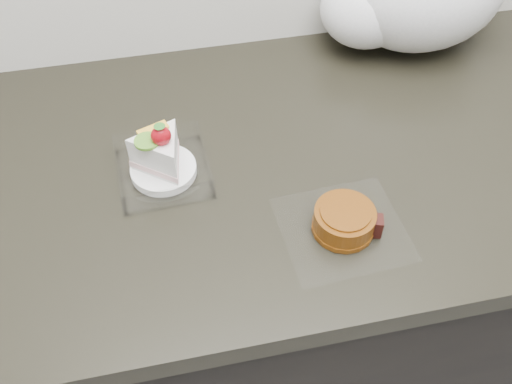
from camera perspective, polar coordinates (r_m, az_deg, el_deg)
name	(u,v)px	position (r m, az deg, el deg)	size (l,w,h in m)	color
counter	(286,293)	(1.29, 3.05, -10.04)	(2.04, 0.64, 0.90)	black
cake_tray	(162,162)	(0.88, -9.37, 3.02)	(0.14, 0.14, 0.11)	white
mooncake_wrap	(345,222)	(0.82, 8.88, -3.00)	(0.18, 0.17, 0.04)	white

